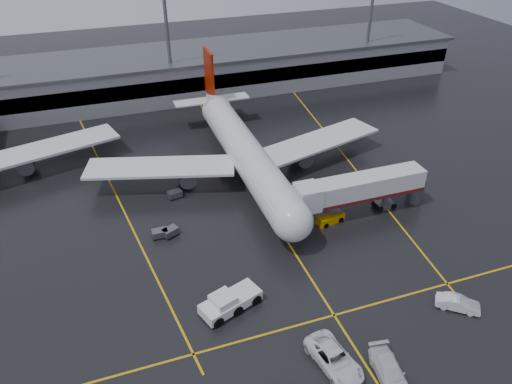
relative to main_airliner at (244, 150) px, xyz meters
name	(u,v)px	position (x,y,z in m)	size (l,w,h in m)	color
ground	(265,206)	(0.00, -9.70, -4.21)	(220.00, 220.00, 0.00)	black
apron_line_centre	(265,206)	(0.00, -9.70, -4.20)	(0.25, 90.00, 0.02)	gold
apron_line_stop	(334,315)	(0.00, -31.70, -4.20)	(60.00, 0.25, 0.02)	gold
apron_line_left	(116,194)	(-20.00, 0.30, -4.20)	(0.25, 70.00, 0.02)	gold
apron_line_right	(343,154)	(18.00, 0.30, -4.20)	(0.25, 70.00, 0.02)	gold
terminal	(190,71)	(0.00, 38.23, 0.11)	(122.00, 19.00, 8.60)	gray
light_mast_mid	(167,33)	(-5.00, 32.30, 10.27)	(3.00, 1.20, 25.45)	#595B60
light_mast_right	(371,15)	(40.00, 32.30, 10.27)	(3.00, 1.20, 25.45)	#595B60
main_airliner	(244,150)	(0.00, 0.00, 0.00)	(48.80, 45.60, 14.10)	silver
jet_bridge	(361,189)	(11.87, -15.70, -0.28)	(19.90, 3.40, 6.05)	silver
pushback_tractor	(229,302)	(-10.42, -27.06, -3.24)	(7.37, 4.90, 2.45)	white
belt_loader	(330,218)	(7.14, -16.29, -3.60)	(4.17, 2.52, 2.47)	#D58800
service_van_a	(334,359)	(-2.96, -37.37, -3.27)	(3.11, 6.73, 1.87)	white
service_van_b	(389,371)	(1.30, -40.31, -3.34)	(2.42, 5.95, 1.73)	silver
service_van_c	(458,303)	(13.15, -35.20, -3.44)	(1.63, 4.66, 1.54)	silver
baggage_cart_a	(170,232)	(-14.08, -12.11, -3.58)	(2.37, 2.05, 1.12)	#595B60
baggage_cart_b	(160,233)	(-15.43, -11.99, -3.58)	(2.00, 1.31, 1.12)	#595B60
baggage_cart_c	(175,194)	(-11.80, -3.39, -3.58)	(2.24, 1.72, 1.12)	#595B60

